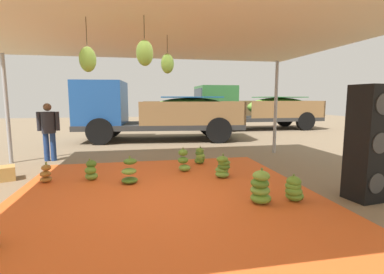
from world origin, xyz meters
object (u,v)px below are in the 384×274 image
at_px(banana_bunch_6, 184,161).
at_px(crate_1, 1,174).
at_px(banana_bunch_1, 200,156).
at_px(banana_bunch_0, 223,167).
at_px(banana_bunch_8, 130,172).
at_px(cargo_truck_far, 253,108).
at_px(banana_bunch_3, 91,171).
at_px(cargo_truck_main, 154,111).
at_px(speaker_stack, 368,143).
at_px(banana_bunch_5, 294,189).
at_px(worker_0, 49,128).
at_px(banana_bunch_7, 260,188).
at_px(banana_bunch_4, 46,174).

xyz_separation_m(banana_bunch_6, crate_1, (-3.88, -0.02, -0.10)).
bearing_deg(banana_bunch_1, banana_bunch_0, -81.56).
height_order(banana_bunch_8, cargo_truck_far, cargo_truck_far).
distance_m(banana_bunch_0, cargo_truck_far, 10.46).
xyz_separation_m(banana_bunch_3, cargo_truck_main, (1.67, 5.76, 1.00)).
distance_m(banana_bunch_3, cargo_truck_main, 6.08).
height_order(banana_bunch_6, speaker_stack, speaker_stack).
bearing_deg(crate_1, cargo_truck_main, 56.94).
xyz_separation_m(banana_bunch_0, banana_bunch_1, (-0.20, 1.36, -0.02)).
xyz_separation_m(banana_bunch_0, banana_bunch_5, (0.73, -1.61, -0.02)).
height_order(banana_bunch_6, worker_0, worker_0).
relative_size(banana_bunch_6, cargo_truck_far, 0.08).
height_order(banana_bunch_6, banana_bunch_8, same).
height_order(banana_bunch_7, worker_0, worker_0).
xyz_separation_m(banana_bunch_4, banana_bunch_6, (2.90, 0.39, 0.07)).
relative_size(banana_bunch_8, speaker_stack, 0.29).
distance_m(banana_bunch_1, worker_0, 4.21).
bearing_deg(banana_bunch_7, speaker_stack, -5.08).
relative_size(banana_bunch_0, speaker_stack, 0.27).
bearing_deg(banana_bunch_6, speaker_stack, -42.43).
bearing_deg(worker_0, crate_1, -103.31).
xyz_separation_m(banana_bunch_1, banana_bunch_4, (-3.44, -1.05, -0.03)).
bearing_deg(banana_bunch_8, cargo_truck_main, 81.90).
distance_m(banana_bunch_4, banana_bunch_6, 2.93).
bearing_deg(banana_bunch_0, worker_0, 148.48).
relative_size(banana_bunch_6, worker_0, 0.35).
bearing_deg(worker_0, banana_bunch_4, -76.74).
relative_size(banana_bunch_8, crate_1, 1.09).
height_order(banana_bunch_0, banana_bunch_4, banana_bunch_0).
distance_m(banana_bunch_0, banana_bunch_4, 3.66).
height_order(banana_bunch_0, crate_1, banana_bunch_0).
relative_size(banana_bunch_3, banana_bunch_7, 0.79).
relative_size(banana_bunch_0, cargo_truck_main, 0.08).
xyz_separation_m(worker_0, crate_1, (-0.45, -1.89, -0.78)).
height_order(speaker_stack, crate_1, speaker_stack).
height_order(cargo_truck_far, crate_1, cargo_truck_far).
bearing_deg(cargo_truck_far, cargo_truck_main, -150.53).
height_order(banana_bunch_1, worker_0, worker_0).
relative_size(banana_bunch_4, worker_0, 0.27).
bearing_deg(banana_bunch_6, cargo_truck_far, 58.05).
distance_m(banana_bunch_0, banana_bunch_8, 1.97).
relative_size(speaker_stack, crate_1, 3.75).
bearing_deg(banana_bunch_6, banana_bunch_5, -57.31).
bearing_deg(banana_bunch_1, banana_bunch_8, -141.34).
bearing_deg(speaker_stack, banana_bunch_8, 156.52).
bearing_deg(banana_bunch_1, crate_1, -171.17).
distance_m(banana_bunch_0, cargo_truck_main, 6.26).
bearing_deg(banana_bunch_4, banana_bunch_7, -26.77).
bearing_deg(banana_bunch_6, banana_bunch_1, 50.68).
height_order(banana_bunch_1, banana_bunch_3, banana_bunch_1).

